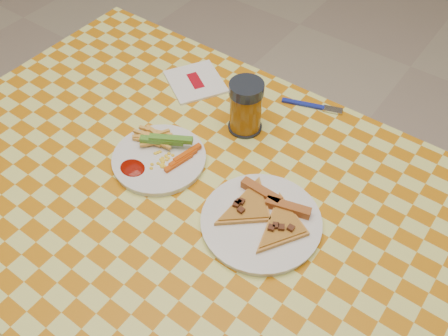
{
  "coord_description": "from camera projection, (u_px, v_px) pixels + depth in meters",
  "views": [
    {
      "loc": [
        0.47,
        -0.5,
        1.59
      ],
      "look_at": [
        0.04,
        0.08,
        0.78
      ],
      "focal_mm": 40.0,
      "sensor_mm": 36.0,
      "label": 1
    }
  ],
  "objects": [
    {
      "name": "plate_right",
      "position": [
        261.0,
        222.0,
        1.01
      ],
      "size": [
        0.24,
        0.24,
        0.01
      ],
      "primitive_type": "cylinder",
      "rotation": [
        0.0,
        0.0,
        0.0
      ],
      "color": "silver",
      "rests_on": "table"
    },
    {
      "name": "plate_left",
      "position": [
        159.0,
        160.0,
        1.12
      ],
      "size": [
        0.21,
        0.21,
        0.01
      ],
      "primitive_type": "cylinder",
      "rotation": [
        0.0,
        0.0,
        -0.01
      ],
      "color": "silver",
      "rests_on": "table"
    },
    {
      "name": "pizza_slices",
      "position": [
        266.0,
        214.0,
        1.0
      ],
      "size": [
        0.22,
        0.2,
        0.02
      ],
      "color": "gold",
      "rests_on": "plate_right"
    },
    {
      "name": "drink_glass",
      "position": [
        246.0,
        107.0,
        1.15
      ],
      "size": [
        0.08,
        0.08,
        0.13
      ],
      "color": "black",
      "rests_on": "table"
    },
    {
      "name": "napkin",
      "position": [
        196.0,
        82.0,
        1.31
      ],
      "size": [
        0.19,
        0.19,
        0.01
      ],
      "rotation": [
        0.0,
        0.0,
        -0.55
      ],
      "color": "white",
      "rests_on": "table"
    },
    {
      "name": "table",
      "position": [
        188.0,
        209.0,
        1.13
      ],
      "size": [
        1.28,
        0.88,
        0.76
      ],
      "color": "silver",
      "rests_on": "ground"
    },
    {
      "name": "ground",
      "position": [
        200.0,
        334.0,
        1.64
      ],
      "size": [
        8.0,
        8.0,
        0.0
      ],
      "primitive_type": "plane",
      "color": "beige",
      "rests_on": "ground"
    },
    {
      "name": "fork",
      "position": [
        313.0,
        106.0,
        1.24
      ],
      "size": [
        0.15,
        0.07,
        0.01
      ],
      "rotation": [
        0.0,
        0.0,
        0.34
      ],
      "color": "navy",
      "rests_on": "table"
    },
    {
      "name": "fries_veggies",
      "position": [
        160.0,
        149.0,
        1.12
      ],
      "size": [
        0.18,
        0.16,
        0.04
      ],
      "color": "#E8C249",
      "rests_on": "plate_left"
    }
  ]
}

